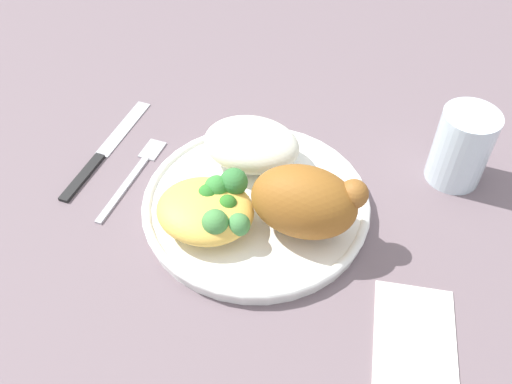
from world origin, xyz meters
TOP-DOWN VIEW (x-y plane):
  - ground_plane at (0.00, 0.00)m, footprint 2.00×2.00m
  - plate at (0.00, 0.00)m, footprint 0.25×0.25m
  - roasted_chicken at (0.06, -0.02)m, footprint 0.11×0.07m
  - rice_pile at (-0.02, 0.06)m, footprint 0.11×0.08m
  - mac_cheese_with_broccoli at (-0.04, -0.04)m, footprint 0.10×0.09m
  - fork at (-0.15, 0.01)m, footprint 0.02×0.14m
  - knife at (-0.21, 0.03)m, footprint 0.03×0.19m
  - water_glass at (0.20, 0.12)m, footprint 0.06×0.06m
  - napkin at (0.18, -0.11)m, footprint 0.09×0.12m

SIDE VIEW (x-z plane):
  - ground_plane at x=0.00m, z-range 0.00..0.00m
  - napkin at x=0.18m, z-range 0.00..0.00m
  - fork at x=-0.15m, z-range 0.00..0.01m
  - knife at x=-0.21m, z-range 0.00..0.01m
  - plate at x=0.00m, z-range 0.00..0.02m
  - mac_cheese_with_broccoli at x=-0.04m, z-range 0.02..0.06m
  - rice_pile at x=-0.02m, z-range 0.02..0.07m
  - water_glass at x=0.20m, z-range 0.00..0.09m
  - roasted_chicken at x=0.06m, z-range 0.02..0.09m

